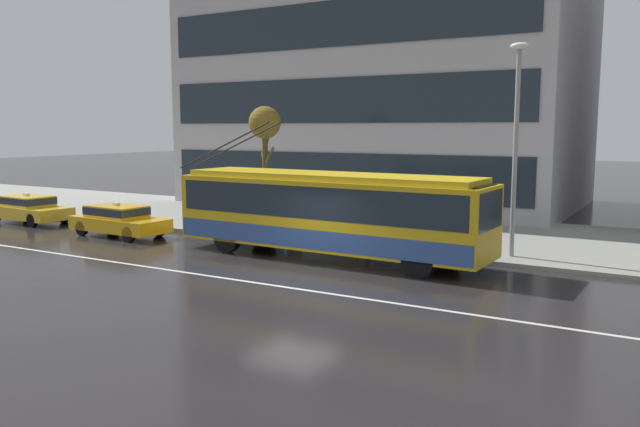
{
  "coord_description": "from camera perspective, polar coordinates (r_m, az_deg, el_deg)",
  "views": [
    {
      "loc": [
        10.22,
        -15.94,
        4.43
      ],
      "look_at": [
        -1.12,
        3.6,
        1.43
      ],
      "focal_mm": 36.0,
      "sensor_mm": 36.0,
      "label": 1
    }
  ],
  "objects": [
    {
      "name": "ground_plane",
      "position": [
        19.44,
        -2.48,
        -5.62
      ],
      "size": [
        160.0,
        160.0,
        0.0
      ],
      "primitive_type": "plane",
      "color": "#262325"
    },
    {
      "name": "sidewalk_slab",
      "position": [
        27.85,
        8.22,
        -1.52
      ],
      "size": [
        80.0,
        10.0,
        0.14
      ],
      "primitive_type": "cube",
      "color": "gray",
      "rests_on": "ground_plane"
    },
    {
      "name": "lane_centre_line",
      "position": [
        18.47,
        -4.5,
        -6.33
      ],
      "size": [
        72.0,
        0.14,
        0.01
      ],
      "primitive_type": "cube",
      "color": "silver",
      "rests_on": "ground_plane"
    },
    {
      "name": "trolleybus",
      "position": [
        21.9,
        0.8,
        0.16
      ],
      "size": [
        12.17,
        2.9,
        4.67
      ],
      "color": "gold",
      "rests_on": "ground_plane"
    },
    {
      "name": "taxi_far_behind",
      "position": [
        33.43,
        -24.49,
        0.48
      ],
      "size": [
        4.59,
        2.1,
        1.39
      ],
      "color": "yellow",
      "rests_on": "ground_plane"
    },
    {
      "name": "taxi_queued_behind_bus",
      "position": [
        27.86,
        -17.46,
        -0.48
      ],
      "size": [
        4.48,
        1.99,
        1.39
      ],
      "color": "gold",
      "rests_on": "ground_plane"
    },
    {
      "name": "bus_shelter",
      "position": [
        25.81,
        0.96,
        2.19
      ],
      "size": [
        3.52,
        1.68,
        2.5
      ],
      "color": "gray",
      "rests_on": "sidewalk_slab"
    },
    {
      "name": "pedestrian_at_shelter",
      "position": [
        27.11,
        -2.6,
        0.55
      ],
      "size": [
        0.5,
        0.5,
        1.67
      ],
      "color": "black",
      "rests_on": "sidewalk_slab"
    },
    {
      "name": "pedestrian_approaching_curb",
      "position": [
        25.35,
        4.26,
        1.42
      ],
      "size": [
        1.41,
        1.41,
        1.95
      ],
      "color": "#48433B",
      "rests_on": "sidewalk_slab"
    },
    {
      "name": "street_lamp",
      "position": [
        22.31,
        17.03,
        6.88
      ],
      "size": [
        0.6,
        0.32,
        7.07
      ],
      "color": "gray",
      "rests_on": "sidewalk_slab"
    },
    {
      "name": "street_tree_bare",
      "position": [
        28.07,
        -4.92,
        7.6
      ],
      "size": [
        1.61,
        1.82,
        5.25
      ],
      "color": "brown",
      "rests_on": "sidewalk_slab"
    },
    {
      "name": "office_tower_corner_left",
      "position": [
        39.44,
        6.22,
        15.17
      ],
      "size": [
        21.88,
        14.27,
        19.34
      ],
      "color": "#B1AFB4",
      "rests_on": "ground_plane"
    }
  ]
}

